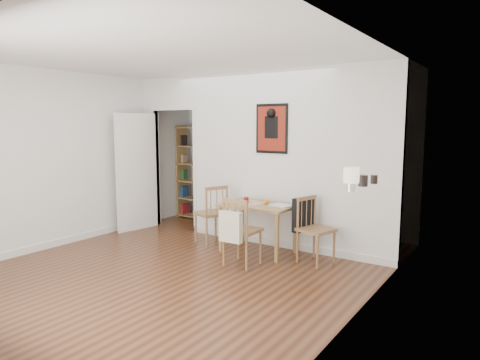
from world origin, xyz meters
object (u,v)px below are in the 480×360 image
Objects in this scene: dining_table at (258,210)px; chair_right at (315,229)px; fireplace at (365,239)px; mantel_lamp at (351,177)px; bookshelf at (196,173)px; red_glass at (246,200)px; ceramic_jar_b at (374,179)px; chair_left at (211,214)px; notebook at (281,205)px; orange_fruit at (267,201)px; chair_front at (242,231)px; ceramic_jar_a at (363,181)px.

dining_table is 1.17× the size of chair_right.
fireplace is 0.77m from mantel_lamp.
dining_table is 2.54m from bookshelf.
bookshelf is 2.40m from red_glass.
chair_right is at bearing 157.36° from ceramic_jar_b.
fireplace is (2.59, -0.70, 0.16)m from chair_left.
chair_right is 0.59m from notebook.
notebook reaches higher than dining_table.
chair_left is 1.89m from bookshelf.
dining_table is 1.13× the size of chair_left.
bookshelf reaches higher than red_glass.
dining_table is 0.17m from orange_fruit.
dining_table is 3.47× the size of notebook.
mantel_lamp reaches higher than red_glass.
bookshelf is at bearing 149.55° from mantel_lamp.
red_glass is (-0.30, 0.56, 0.29)m from chair_front.
chair_left is 3.08× the size of notebook.
red_glass is at bearing -32.75° from bookshelf.
ceramic_jar_a is (1.34, -0.66, 0.52)m from notebook.
dining_table is 1.84m from ceramic_jar_b.
fireplace is at bearing -28.32° from notebook.
chair_left is at bearing 179.70° from dining_table.
chair_right is 9.55× the size of red_glass.
mantel_lamp reaches higher than orange_fruit.
chair_right is 1.19m from ceramic_jar_b.
dining_table is at bearing -143.32° from orange_fruit.
notebook is at bearing 72.31° from chair_front.
ceramic_jar_b is at bearing -22.64° from chair_right.
dining_table is at bearing -0.30° from chair_left.
dining_table is 0.88m from chair_right.
chair_left is 7.57× the size of ceramic_jar_a.
chair_left reaches higher than orange_fruit.
mantel_lamp reaches higher than ceramic_jar_b.
chair_left is at bearing -42.91° from bookshelf.
chair_front is 7.44× the size of ceramic_jar_a.
mantel_lamp is 0.44m from ceramic_jar_a.
chair_right is 12.29× the size of orange_fruit.
bookshelf is at bearing 157.92° from chair_right.
notebook is (0.24, -0.01, -0.03)m from orange_fruit.
red_glass is at bearing -176.81° from chair_right.
ceramic_jar_a is at bearing -23.05° from orange_fruit.
bookshelf is 14.90× the size of ceramic_jar_a.
mantel_lamp is 0.70m from ceramic_jar_b.
ceramic_jar_a is at bearing -26.37° from notebook.
mantel_lamp is at bearing -51.51° from chair_right.
dining_table is 1.88m from fireplace.
ceramic_jar_a is (-0.02, 0.43, -0.09)m from mantel_lamp.
orange_fruit is 2.02m from mantel_lamp.
mantel_lamp is at bearing -91.59° from ceramic_jar_b.
chair_right is at bearing 0.49° from chair_left.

